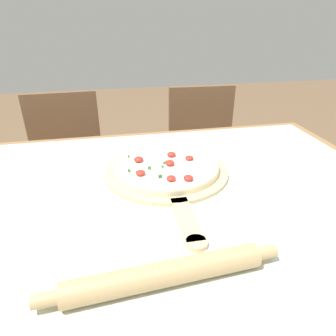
% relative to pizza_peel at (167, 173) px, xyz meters
% --- Properties ---
extents(dining_table, '(1.46, 1.04, 0.78)m').
position_rel_pizza_peel_xyz_m(dining_table, '(-0.03, -0.11, -0.11)').
color(dining_table, olive).
rests_on(dining_table, ground_plane).
extents(towel_cloth, '(1.38, 0.96, 0.00)m').
position_rel_pizza_peel_xyz_m(towel_cloth, '(-0.03, -0.11, -0.01)').
color(towel_cloth, silver).
rests_on(towel_cloth, dining_table).
extents(pizza_peel, '(0.40, 0.58, 0.01)m').
position_rel_pizza_peel_xyz_m(pizza_peel, '(0.00, 0.00, 0.00)').
color(pizza_peel, '#D6B784').
rests_on(pizza_peel, towel_cloth).
extents(pizza, '(0.34, 0.34, 0.04)m').
position_rel_pizza_peel_xyz_m(pizza, '(-0.00, 0.02, 0.02)').
color(pizza, beige).
rests_on(pizza, pizza_peel).
extents(rolling_pin, '(0.47, 0.08, 0.05)m').
position_rel_pizza_peel_xyz_m(rolling_pin, '(-0.09, -0.43, 0.02)').
color(rolling_pin, tan).
rests_on(rolling_pin, towel_cloth).
extents(chair_left, '(0.42, 0.42, 0.88)m').
position_rel_pizza_peel_xyz_m(chair_left, '(-0.41, 0.72, -0.28)').
color(chair_left, brown).
rests_on(chair_left, ground_plane).
extents(chair_right, '(0.42, 0.42, 0.88)m').
position_rel_pizza_peel_xyz_m(chair_right, '(0.36, 0.72, -0.28)').
color(chair_right, brown).
rests_on(chair_right, ground_plane).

